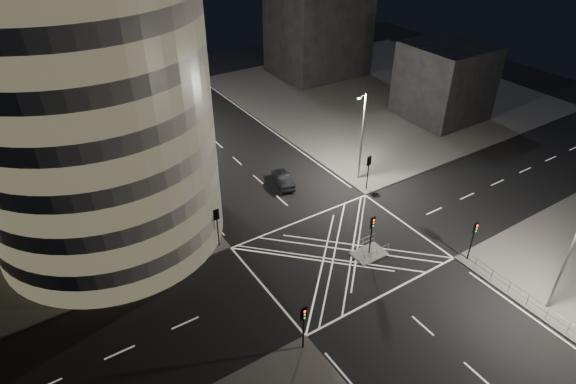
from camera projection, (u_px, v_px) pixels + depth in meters
ground at (341, 253)px, 43.36m from camera, size 120.00×120.00×0.00m
sidewalk_far_right at (380, 92)px, 75.43m from camera, size 42.00×42.00×0.15m
central_island at (369, 254)px, 43.17m from camera, size 3.00×2.00×0.15m
office_tower_curved at (15, 102)px, 40.17m from camera, size 30.00×29.00×27.20m
building_right_far at (318, 28)px, 79.04m from camera, size 14.00×12.00×15.00m
building_right_near at (444, 81)px, 65.37m from camera, size 10.00×10.00×10.00m
building_far_end at (102, 21)px, 77.33m from camera, size 18.00×8.00×18.00m
tree_a at (187, 199)px, 42.41m from camera, size 4.81×4.81×7.20m
tree_b at (161, 163)px, 46.20m from camera, size 4.31×4.31×7.69m
tree_c at (141, 141)px, 50.51m from camera, size 4.13×4.13×7.40m
tree_d at (123, 118)px, 54.51m from camera, size 4.98×4.98×8.28m
tree_e at (111, 112)px, 59.61m from camera, size 3.50×3.50×5.82m
traffic_signal_fl at (217, 221)px, 42.55m from camera, size 0.55×0.22×4.00m
traffic_signal_nl at (304, 321)px, 33.00m from camera, size 0.55×0.22×4.00m
traffic_signal_fr at (369, 167)px, 50.53m from camera, size 0.55×0.22×4.00m
traffic_signal_nr at (474, 234)px, 40.98m from camera, size 0.55×0.22×4.00m
traffic_signal_island at (372, 229)px, 41.62m from camera, size 0.55×0.22×4.00m
street_lamp_left_near at (184, 172)px, 44.47m from camera, size 1.25×0.25×10.00m
street_lamp_left_far at (125, 107)px, 57.11m from camera, size 1.25×0.25×10.00m
street_lamp_right_far at (362, 135)px, 50.92m from camera, size 1.25×0.25×10.00m
street_lamp_right_near at (568, 255)px, 34.77m from camera, size 1.25×0.25×10.00m
railing_near_right at (518, 293)px, 38.21m from camera, size 0.06×11.70×1.10m
railing_island_south at (376, 254)px, 42.20m from camera, size 2.80×0.06×1.10m
railing_island_north at (363, 243)px, 43.46m from camera, size 2.80×0.06×1.10m
sedan at (283, 179)px, 52.61m from camera, size 2.64×4.64×1.45m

